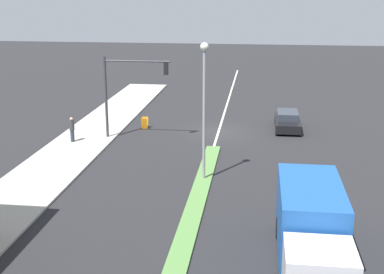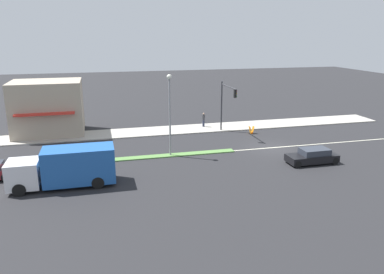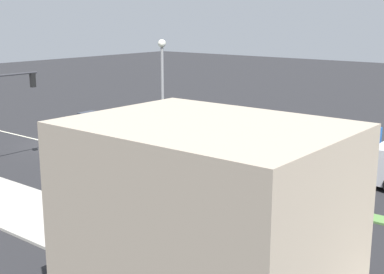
{
  "view_description": "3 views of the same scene",
  "coord_description": "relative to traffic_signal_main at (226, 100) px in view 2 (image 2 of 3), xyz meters",
  "views": [
    {
      "loc": [
        -2.9,
        37.55,
        10.22
      ],
      "look_at": [
        0.76,
        9.25,
        2.17
      ],
      "focal_mm": 50.0,
      "sensor_mm": 36.0,
      "label": 1
    },
    {
      "loc": [
        -32.22,
        16.27,
        10.93
      ],
      "look_at": [
        -0.99,
        8.31,
        1.95
      ],
      "focal_mm": 35.0,
      "sensor_mm": 36.0,
      "label": 2
    },
    {
      "loc": [
        22.19,
        30.18,
        8.73
      ],
      "look_at": [
        -1.13,
        11.33,
        1.92
      ],
      "focal_mm": 50.0,
      "sensor_mm": 36.0,
      "label": 3
    }
  ],
  "objects": [
    {
      "name": "lane_marking_center",
      "position": [
        -6.12,
        -2.67,
        -3.9
      ],
      "size": [
        0.16,
        60.0,
        0.01
      ],
      "primitive_type": "cube",
      "color": "beige",
      "rests_on": "ground"
    },
    {
      "name": "delivery_truck",
      "position": [
        -11.12,
        16.14,
        -2.43
      ],
      "size": [
        2.44,
        7.5,
        2.87
      ],
      "color": "silver",
      "rests_on": "ground"
    },
    {
      "name": "pedestrian",
      "position": [
        3.42,
        1.54,
        -2.89
      ],
      "size": [
        0.34,
        0.34,
        1.69
      ],
      "color": "#282D42",
      "rests_on": "sidewalk_right"
    },
    {
      "name": "building_corner_store",
      "position": [
        4.83,
        18.98,
        -0.88
      ],
      "size": [
        6.31,
        7.36,
        5.81
      ],
      "color": "tan",
      "rests_on": "sidewalk_right"
    },
    {
      "name": "sidewalk_right",
      "position": [
        2.88,
        15.83,
        -3.84
      ],
      "size": [
        4.0,
        73.0,
        0.12
      ],
      "primitive_type": "cube",
      "color": "#A8A399",
      "rests_on": "ground"
    },
    {
      "name": "traffic_signal_main",
      "position": [
        0.0,
        0.0,
        0.0
      ],
      "size": [
        4.59,
        0.34,
        5.6
      ],
      "color": "#333338",
      "rests_on": "sidewalk_right"
    },
    {
      "name": "suv_black",
      "position": [
        -11.12,
        -4.12,
        -3.28
      ],
      "size": [
        1.79,
        4.37,
        1.3
      ],
      "color": "black",
      "rests_on": "ground"
    },
    {
      "name": "street_lamp",
      "position": [
        -6.12,
        7.44,
        0.88
      ],
      "size": [
        0.44,
        0.44,
        7.37
      ],
      "color": "gray",
      "rests_on": "median_strip"
    },
    {
      "name": "warning_aframe_sign",
      "position": [
        -0.58,
        -2.92,
        -3.47
      ],
      "size": [
        0.45,
        0.53,
        0.84
      ],
      "color": "orange",
      "rests_on": "ground"
    },
    {
      "name": "ground_plane",
      "position": [
        -6.12,
        15.33,
        -3.9
      ],
      "size": [
        160.0,
        160.0,
        0.0
      ],
      "primitive_type": "plane",
      "color": "#232326"
    }
  ]
}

